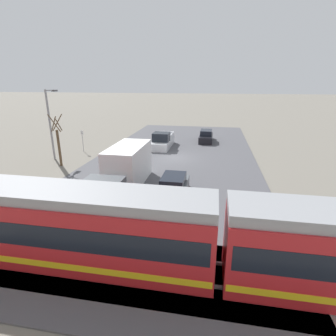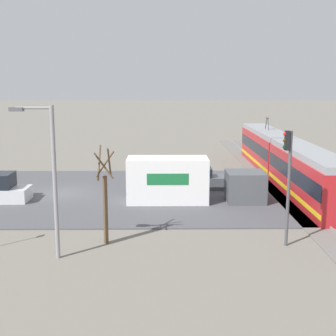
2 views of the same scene
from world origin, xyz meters
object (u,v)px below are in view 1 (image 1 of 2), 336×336
object	(u,v)px
sedan_car_0	(206,137)
no_parking_sign	(83,139)
sedan_car_1	(173,188)
light_rail_tram	(221,242)
street_tree	(58,143)
street_lamp_near_crossing	(51,119)
pickup_truck	(162,141)
box_truck	(123,171)

from	to	relation	value
sedan_car_0	no_parking_sign	xyz separation A→B (m)	(13.93, 7.85, 0.79)
sedan_car_1	no_parking_sign	distance (m)	16.53
light_rail_tram	street_tree	size ratio (longest dim) A/B	5.27
sedan_car_0	street_lamp_near_crossing	distance (m)	19.34
sedan_car_1	street_lamp_near_crossing	size ratio (longest dim) A/B	0.63
street_tree	street_lamp_near_crossing	size ratio (longest dim) A/B	0.70
street_tree	street_lamp_near_crossing	distance (m)	3.56
street_lamp_near_crossing	no_parking_sign	size ratio (longest dim) A/B	2.87
light_rail_tram	pickup_truck	distance (m)	22.97
light_rail_tram	no_parking_sign	size ratio (longest dim) A/B	10.62
sedan_car_1	no_parking_sign	size ratio (longest dim) A/B	1.82
box_truck	sedan_car_1	bearing A→B (deg)	166.82
light_rail_tram	street_lamp_near_crossing	bearing A→B (deg)	-41.58
sedan_car_0	street_tree	world-z (taller)	street_tree
light_rail_tram	street_tree	world-z (taller)	street_tree
sedan_car_1	no_parking_sign	bearing A→B (deg)	138.89
street_lamp_near_crossing	pickup_truck	bearing A→B (deg)	-147.06
street_tree	pickup_truck	bearing A→B (deg)	-132.95
box_truck	no_parking_sign	distance (m)	13.03
box_truck	street_tree	size ratio (longest dim) A/B	1.85
pickup_truck	street_tree	xyz separation A→B (m)	(8.33, 8.94, 1.48)
box_truck	street_lamp_near_crossing	xyz separation A→B (m)	(10.04, -6.76, 2.71)
light_rail_tram	pickup_truck	bearing A→B (deg)	-72.71
street_lamp_near_crossing	box_truck	bearing A→B (deg)	146.02
pickup_truck	sedan_car_0	xyz separation A→B (m)	(-5.18, -4.32, -0.09)
light_rail_tram	no_parking_sign	world-z (taller)	light_rail_tram
light_rail_tram	street_tree	xyz separation A→B (m)	(15.15, -12.97, 0.52)
pickup_truck	sedan_car_0	world-z (taller)	pickup_truck
box_truck	pickup_truck	xyz separation A→B (m)	(-0.30, -13.46, -0.66)
light_rail_tram	sedan_car_1	world-z (taller)	light_rail_tram
box_truck	no_parking_sign	size ratio (longest dim) A/B	3.73
pickup_truck	sedan_car_1	world-z (taller)	pickup_truck
sedan_car_1	street_tree	bearing A→B (deg)	155.61
light_rail_tram	no_parking_sign	bearing A→B (deg)	-49.73
box_truck	pickup_truck	bearing A→B (deg)	-91.27
street_tree	street_lamp_near_crossing	world-z (taller)	street_lamp_near_crossing
street_lamp_near_crossing	street_tree	bearing A→B (deg)	131.78
pickup_truck	street_lamp_near_crossing	world-z (taller)	street_lamp_near_crossing
no_parking_sign	light_rail_tram	bearing A→B (deg)	130.27
sedan_car_1	no_parking_sign	xyz separation A→B (m)	(12.44, -10.86, 0.77)
street_tree	street_lamp_near_crossing	bearing A→B (deg)	-48.22
street_lamp_near_crossing	sedan_car_1	bearing A→B (deg)	151.24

